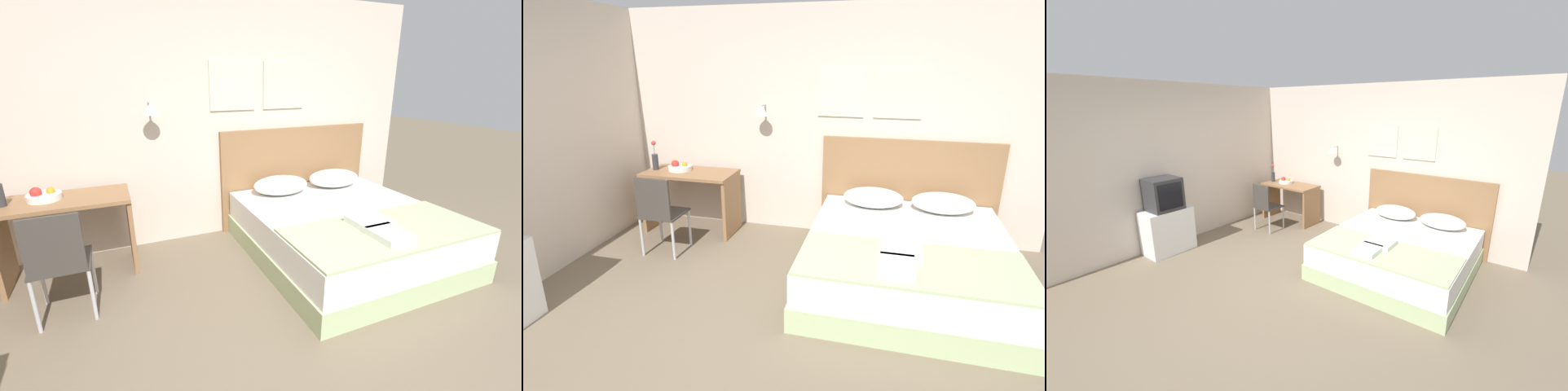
{
  "view_description": "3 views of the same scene",
  "coord_description": "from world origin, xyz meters",
  "views": [
    {
      "loc": [
        -0.97,
        -1.27,
        1.79
      ],
      "look_at": [
        0.37,
        1.77,
        0.66
      ],
      "focal_mm": 24.0,
      "sensor_mm": 36.0,
      "label": 1
    },
    {
      "loc": [
        0.92,
        -2.2,
        2.06
      ],
      "look_at": [
        -0.08,
        1.6,
        0.74
      ],
      "focal_mm": 28.0,
      "sensor_mm": 36.0,
      "label": 2
    },
    {
      "loc": [
        2.64,
        -2.63,
        2.25
      ],
      "look_at": [
        -0.14,
        1.03,
        0.98
      ],
      "focal_mm": 22.0,
      "sensor_mm": 36.0,
      "label": 3
    }
  ],
  "objects": [
    {
      "name": "pillow_left",
      "position": [
        0.8,
        2.18,
        0.61
      ],
      "size": [
        0.65,
        0.46,
        0.2
      ],
      "color": "white",
      "rests_on": "bed"
    },
    {
      "name": "ground_plane",
      "position": [
        0.0,
        0.0,
        0.0
      ],
      "size": [
        24.0,
        24.0,
        0.0
      ],
      "primitive_type": "plane",
      "color": "#756651"
    },
    {
      "name": "folded_towel_near_foot",
      "position": [
        1.09,
        0.98,
        0.56
      ],
      "size": [
        0.33,
        0.32,
        0.06
      ],
      "color": "white",
      "rests_on": "throw_blanket"
    },
    {
      "name": "wall_back",
      "position": [
        0.01,
        2.55,
        1.33
      ],
      "size": [
        5.32,
        0.31,
        2.65
      ],
      "color": "beige",
      "rests_on": "ground_plane"
    },
    {
      "name": "bed",
      "position": [
        1.16,
        1.43,
        0.25
      ],
      "size": [
        1.86,
        2.05,
        0.51
      ],
      "color": "#B2C693",
      "rests_on": "ground_plane"
    },
    {
      "name": "headboard",
      "position": [
        1.16,
        2.49,
        0.61
      ],
      "size": [
        1.98,
        0.06,
        1.21
      ],
      "color": "#8E6642",
      "rests_on": "ground_plane"
    },
    {
      "name": "pillow_right",
      "position": [
        1.53,
        2.18,
        0.61
      ],
      "size": [
        0.65,
        0.46,
        0.2
      ],
      "color": "white",
      "rests_on": "bed"
    },
    {
      "name": "fruit_bowl",
      "position": [
        -1.56,
        2.17,
        0.8
      ],
      "size": [
        0.28,
        0.28,
        0.13
      ],
      "color": "silver",
      "rests_on": "desk"
    },
    {
      "name": "flower_vase",
      "position": [
        -1.86,
        2.12,
        0.89
      ],
      "size": [
        0.07,
        0.07,
        0.36
      ],
      "color": "#333338",
      "rests_on": "desk"
    },
    {
      "name": "desk_chair",
      "position": [
        -1.42,
        1.42,
        0.53
      ],
      "size": [
        0.42,
        0.42,
        0.89
      ],
      "color": "#3D3833",
      "rests_on": "ground_plane"
    },
    {
      "name": "desk",
      "position": [
        -1.41,
        2.13,
        0.52
      ],
      "size": [
        1.1,
        0.56,
        0.76
      ],
      "color": "#8E6642",
      "rests_on": "ground_plane"
    },
    {
      "name": "folded_towel_mid_bed",
      "position": [
        1.05,
        0.7,
        0.56
      ],
      "size": [
        0.27,
        0.33,
        0.06
      ],
      "color": "white",
      "rests_on": "throw_blanket"
    },
    {
      "name": "throw_blanket",
      "position": [
        1.16,
        0.84,
        0.52
      ],
      "size": [
        1.8,
        0.82,
        0.02
      ],
      "color": "#B2C693",
      "rests_on": "bed"
    }
  ]
}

